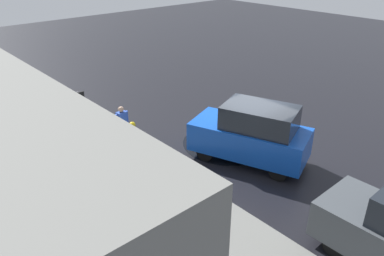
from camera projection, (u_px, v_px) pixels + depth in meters
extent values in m
plane|color=black|center=(246.00, 152.00, 13.49)|extent=(60.00, 60.00, 0.00)
cube|color=slate|center=(152.00, 199.00, 10.98)|extent=(24.00, 3.20, 0.04)
cube|color=blue|center=(249.00, 139.00, 12.67)|extent=(4.25, 2.95, 0.99)
cube|color=#1E232B|center=(260.00, 117.00, 12.15)|extent=(2.71, 2.21, 0.77)
cylinder|color=black|center=(205.00, 152.00, 12.87)|extent=(0.64, 0.41, 0.60)
cylinder|color=black|center=(222.00, 136.00, 14.00)|extent=(0.64, 0.41, 0.60)
cylinder|color=black|center=(279.00, 171.00, 11.78)|extent=(0.64, 0.41, 0.60)
cylinder|color=black|center=(290.00, 152.00, 12.91)|extent=(0.64, 0.41, 0.60)
cylinder|color=black|center=(336.00, 246.00, 8.86)|extent=(0.60, 0.22, 0.60)
cylinder|color=black|center=(365.00, 219.00, 9.73)|extent=(0.60, 0.22, 0.60)
cylinder|color=gold|center=(133.00, 134.00, 14.10)|extent=(0.22, 0.22, 0.62)
sphere|color=gold|center=(132.00, 125.00, 13.94)|extent=(0.26, 0.26, 0.26)
cylinder|color=gold|center=(135.00, 134.00, 13.96)|extent=(0.10, 0.09, 0.09)
cylinder|color=gold|center=(130.00, 131.00, 14.18)|extent=(0.10, 0.09, 0.09)
cylinder|color=#2D2D2D|center=(133.00, 140.00, 14.22)|extent=(0.31, 0.31, 0.06)
cube|color=blue|center=(122.00, 118.00, 14.35)|extent=(0.25, 0.37, 0.55)
sphere|color=tan|center=(121.00, 109.00, 14.18)|extent=(0.22, 0.22, 0.22)
cylinder|color=#1E1E2D|center=(125.00, 129.00, 14.63)|extent=(0.13, 0.13, 0.45)
cylinder|color=#1E1E2D|center=(121.00, 131.00, 14.52)|extent=(0.13, 0.13, 0.45)
cylinder|color=blue|center=(127.00, 117.00, 14.50)|extent=(0.09, 0.09, 0.50)
cylinder|color=blue|center=(117.00, 120.00, 14.20)|extent=(0.09, 0.09, 0.50)
cylinder|color=#B7BABF|center=(82.00, 203.00, 10.00)|extent=(0.04, 0.04, 1.05)
cylinder|color=#B7BABF|center=(33.00, 154.00, 12.32)|extent=(0.04, 0.04, 1.05)
cylinder|color=#B7BABF|center=(115.00, 221.00, 8.63)|extent=(10.39, 0.04, 0.04)
cylinder|color=#B7BABF|center=(116.00, 235.00, 8.81)|extent=(10.39, 0.04, 0.04)
cylinder|color=#4C4C51|center=(82.00, 125.00, 12.75)|extent=(0.07, 0.07, 2.40)
cube|color=black|center=(78.00, 99.00, 12.33)|extent=(0.04, 0.44, 0.44)
cylinder|color=black|center=(226.00, 143.00, 14.11)|extent=(3.28, 3.28, 0.01)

